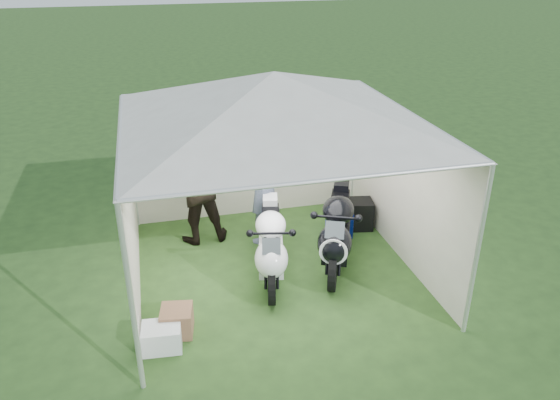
# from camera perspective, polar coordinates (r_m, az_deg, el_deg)

# --- Properties ---
(ground) EXTENTS (80.00, 80.00, 0.00)m
(ground) POSITION_cam_1_polar(r_m,az_deg,el_deg) (8.36, -0.53, -7.23)
(ground) COLOR #244019
(ground) RESTS_ON ground
(canopy_tent) EXTENTS (5.66, 5.66, 3.00)m
(canopy_tent) POSITION_cam_1_polar(r_m,az_deg,el_deg) (7.34, -0.68, 10.10)
(canopy_tent) COLOR silver
(canopy_tent) RESTS_ON ground
(motorcycle_white) EXTENTS (0.73, 2.01, 1.00)m
(motorcycle_white) POSITION_cam_1_polar(r_m,az_deg,el_deg) (7.88, -0.95, -4.68)
(motorcycle_white) COLOR black
(motorcycle_white) RESTS_ON ground
(motorcycle_black) EXTENTS (1.12, 2.06, 1.08)m
(motorcycle_black) POSITION_cam_1_polar(r_m,az_deg,el_deg) (8.21, 5.96, -3.17)
(motorcycle_black) COLOR black
(motorcycle_black) RESTS_ON ground
(paddock_stand) EXTENTS (0.55, 0.45, 0.35)m
(paddock_stand) POSITION_cam_1_polar(r_m,az_deg,el_deg) (9.29, 6.24, -2.57)
(paddock_stand) COLOR #0F23BF
(paddock_stand) RESTS_ON ground
(person_dark_jacket) EXTENTS (1.02, 0.82, 1.99)m
(person_dark_jacket) POSITION_cam_1_polar(r_m,az_deg,el_deg) (8.83, -8.87, 1.64)
(person_dark_jacket) COLOR black
(person_dark_jacket) RESTS_ON ground
(person_blue_jacket) EXTENTS (0.81, 0.84, 1.94)m
(person_blue_jacket) POSITION_cam_1_polar(r_m,az_deg,el_deg) (8.74, -1.71, 1.49)
(person_blue_jacket) COLOR slate
(person_blue_jacket) RESTS_ON ground
(equipment_box) EXTENTS (0.57, 0.49, 0.50)m
(equipment_box) POSITION_cam_1_polar(r_m,az_deg,el_deg) (9.51, 8.08, -1.47)
(equipment_box) COLOR black
(equipment_box) RESTS_ON ground
(crate_0) EXTENTS (0.50, 0.40, 0.31)m
(crate_0) POSITION_cam_1_polar(r_m,az_deg,el_deg) (6.99, -12.24, -13.83)
(crate_0) COLOR silver
(crate_0) RESTS_ON ground
(crate_1) EXTENTS (0.45, 0.45, 0.35)m
(crate_1) POSITION_cam_1_polar(r_m,az_deg,el_deg) (7.17, -10.72, -12.31)
(crate_1) COLOR brown
(crate_1) RESTS_ON ground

